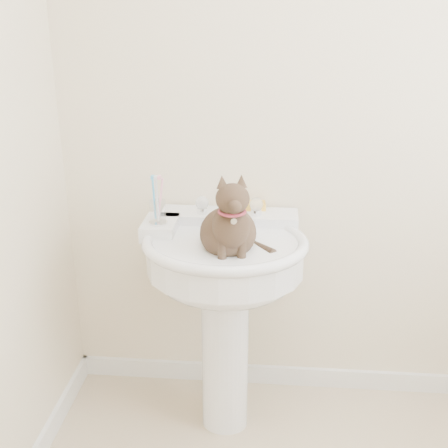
# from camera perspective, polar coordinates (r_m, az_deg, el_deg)

# --- Properties ---
(wall_back) EXTENTS (2.20, 0.00, 2.50)m
(wall_back) POSITION_cam_1_polar(r_m,az_deg,el_deg) (2.25, 11.04, 10.76)
(wall_back) COLOR beige
(wall_back) RESTS_ON ground
(baseboard_back) EXTENTS (2.20, 0.02, 0.09)m
(baseboard_back) POSITION_cam_1_polar(r_m,az_deg,el_deg) (2.72, 9.27, -15.10)
(baseboard_back) COLOR white
(baseboard_back) RESTS_ON floor
(pedestal_sink) EXTENTS (0.63, 0.62, 0.87)m
(pedestal_sink) POSITION_cam_1_polar(r_m,az_deg,el_deg) (2.14, 0.05, -5.30)
(pedestal_sink) COLOR white
(pedestal_sink) RESTS_ON floor
(faucet) EXTENTS (0.28, 0.12, 0.14)m
(faucet) POSITION_cam_1_polar(r_m,az_deg,el_deg) (2.20, 0.47, 1.88)
(faucet) COLOR silver
(faucet) RESTS_ON pedestal_sink
(soap_bar) EXTENTS (0.10, 0.07, 0.03)m
(soap_bar) POSITION_cam_1_polar(r_m,az_deg,el_deg) (2.29, 3.10, 1.88)
(soap_bar) COLOR gold
(soap_bar) RESTS_ON pedestal_sink
(toothbrush_cup) EXTENTS (0.07, 0.07, 0.18)m
(toothbrush_cup) POSITION_cam_1_polar(r_m,az_deg,el_deg) (2.13, -6.74, 1.28)
(toothbrush_cup) COLOR silver
(toothbrush_cup) RESTS_ON pedestal_sink
(cat) EXTENTS (0.22, 0.28, 0.41)m
(cat) POSITION_cam_1_polar(r_m,az_deg,el_deg) (1.97, 0.51, -0.40)
(cat) COLOR #4B3627
(cat) RESTS_ON pedestal_sink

